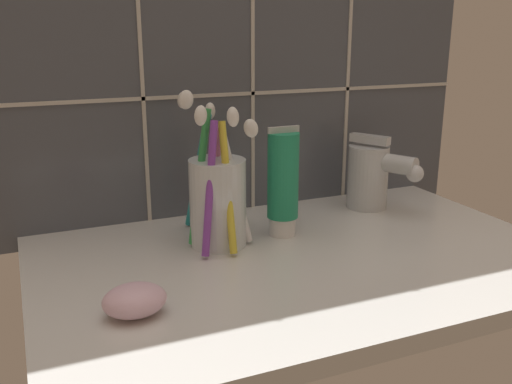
% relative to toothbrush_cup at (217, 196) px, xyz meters
% --- Properties ---
extents(sink_counter, '(0.62, 0.40, 0.02)m').
position_rel_toothbrush_cup_xyz_m(sink_counter, '(0.08, -0.07, -0.07)').
color(sink_counter, silver).
rests_on(sink_counter, ground).
extents(tile_wall_backsplash, '(0.72, 0.02, 0.50)m').
position_rel_toothbrush_cup_xyz_m(tile_wall_backsplash, '(0.08, 0.13, 0.17)').
color(tile_wall_backsplash, '#4C515B').
rests_on(tile_wall_backsplash, ground).
extents(toothbrush_cup, '(0.09, 0.15, 0.19)m').
position_rel_toothbrush_cup_xyz_m(toothbrush_cup, '(0.00, 0.00, 0.00)').
color(toothbrush_cup, silver).
rests_on(toothbrush_cup, sink_counter).
extents(toothpaste_tube, '(0.04, 0.04, 0.14)m').
position_rel_toothbrush_cup_xyz_m(toothpaste_tube, '(0.09, -0.00, 0.01)').
color(toothpaste_tube, white).
rests_on(toothpaste_tube, sink_counter).
extents(sink_faucet, '(0.08, 0.11, 0.11)m').
position_rel_toothbrush_cup_xyz_m(sink_faucet, '(0.26, 0.05, -0.01)').
color(sink_faucet, silver).
rests_on(sink_faucet, sink_counter).
extents(soap_bar, '(0.06, 0.05, 0.03)m').
position_rel_toothbrush_cup_xyz_m(soap_bar, '(-0.13, -0.14, -0.05)').
color(soap_bar, '#DBB2C6').
rests_on(soap_bar, sink_counter).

